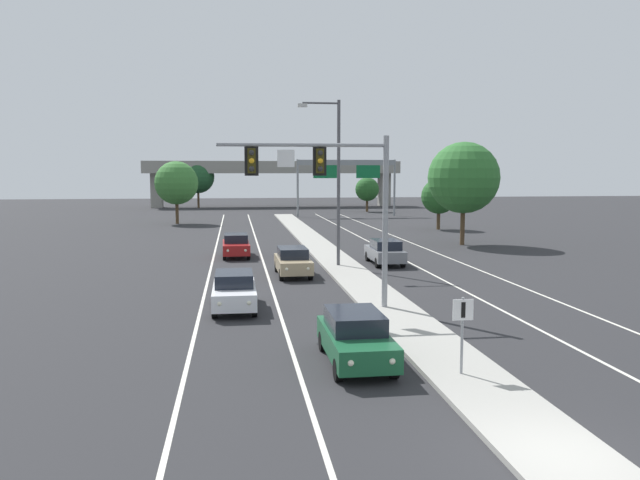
{
  "coord_description": "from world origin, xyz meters",
  "views": [
    {
      "loc": [
        -6.49,
        -11.25,
        5.85
      ],
      "look_at": [
        -3.2,
        12.67,
        3.2
      ],
      "focal_mm": 34.83,
      "sensor_mm": 36.0,
      "label": 1
    }
  ],
  "objects": [
    {
      "name": "tree_far_right_b",
      "position": [
        14.15,
        49.79,
        3.39
      ],
      "size": [
        3.59,
        3.59,
        5.2
      ],
      "color": "#4C3823",
      "rests_on": "ground"
    },
    {
      "name": "overhead_signal_mast",
      "position": [
        -2.48,
        14.07,
        5.32
      ],
      "size": [
        7.07,
        0.44,
        7.2
      ],
      "color": "gray",
      "rests_on": "median_island"
    },
    {
      "name": "lane_stripe_receding_center",
      "position": [
        4.7,
        25.0,
        0.0
      ],
      "size": [
        0.14,
        100.0,
        0.01
      ],
      "primitive_type": "cube",
      "color": "silver",
      "rests_on": "ground"
    },
    {
      "name": "tree_far_left_b",
      "position": [
        -12.41,
        92.62,
        5.04
      ],
      "size": [
        5.34,
        5.34,
        7.72
      ],
      "color": "#4C3823",
      "rests_on": "ground"
    },
    {
      "name": "tree_far_right_c",
      "position": [
        12.94,
        78.81,
        3.31
      ],
      "size": [
        3.51,
        3.51,
        5.08
      ],
      "color": "#4C3823",
      "rests_on": "ground"
    },
    {
      "name": "street_lamp_median",
      "position": [
        -0.44,
        26.08,
        5.79
      ],
      "size": [
        2.58,
        0.28,
        10.0
      ],
      "color": "#4C4C51",
      "rests_on": "median_island"
    },
    {
      "name": "overpass_bridge",
      "position": [
        0.0,
        93.83,
        5.78
      ],
      "size": [
        42.4,
        6.4,
        7.65
      ],
      "color": "gray",
      "rests_on": "ground"
    },
    {
      "name": "lane_stripe_oncoming_center",
      "position": [
        -4.7,
        25.0,
        0.0
      ],
      "size": [
        0.14,
        100.0,
        0.01
      ],
      "primitive_type": "cube",
      "color": "silver",
      "rests_on": "ground"
    },
    {
      "name": "tree_far_right_a",
      "position": [
        11.66,
        36.44,
        5.39
      ],
      "size": [
        5.71,
        5.71,
        8.26
      ],
      "color": "#4C3823",
      "rests_on": "ground"
    },
    {
      "name": "ground_plane",
      "position": [
        0.0,
        0.0,
        0.0
      ],
      "size": [
        260.0,
        260.0,
        0.0
      ],
      "primitive_type": "plane",
      "color": "#28282B"
    },
    {
      "name": "tree_far_left_a",
      "position": [
        -13.0,
        60.57,
        4.62
      ],
      "size": [
        4.89,
        4.89,
        7.08
      ],
      "color": "#4C3823",
      "rests_on": "ground"
    },
    {
      "name": "car_oncoming_green",
      "position": [
        -2.88,
        6.99,
        0.82
      ],
      "size": [
        1.83,
        4.47,
        1.58
      ],
      "color": "#195633",
      "rests_on": "ground"
    },
    {
      "name": "median_island",
      "position": [
        0.0,
        18.0,
        0.07
      ],
      "size": [
        2.4,
        110.0,
        0.15
      ],
      "primitive_type": "cube",
      "color": "#9E9B93",
      "rests_on": "ground"
    },
    {
      "name": "edge_stripe_right",
      "position": [
        8.0,
        25.0,
        0.0
      ],
      "size": [
        0.14,
        100.0,
        0.01
      ],
      "primitive_type": "cube",
      "color": "silver",
      "rests_on": "ground"
    },
    {
      "name": "car_oncoming_red",
      "position": [
        -6.45,
        31.77,
        0.82
      ],
      "size": [
        1.88,
        4.49,
        1.58
      ],
      "color": "maroon",
      "rests_on": "ground"
    },
    {
      "name": "car_oncoming_white",
      "position": [
        -6.57,
        15.13,
        0.82
      ],
      "size": [
        1.82,
        4.47,
        1.58
      ],
      "color": "silver",
      "rests_on": "ground"
    },
    {
      "name": "highway_sign_gantry",
      "position": [
        8.2,
        69.7,
        6.16
      ],
      "size": [
        13.28,
        0.42,
        7.5
      ],
      "color": "gray",
      "rests_on": "ground"
    },
    {
      "name": "edge_stripe_left",
      "position": [
        -8.0,
        25.0,
        0.0
      ],
      "size": [
        0.14,
        100.0,
        0.01
      ],
      "primitive_type": "cube",
      "color": "silver",
      "rests_on": "ground"
    },
    {
      "name": "car_oncoming_tan",
      "position": [
        -3.27,
        23.46,
        0.82
      ],
      "size": [
        1.87,
        4.49,
        1.58
      ],
      "color": "tan",
      "rests_on": "ground"
    },
    {
      "name": "median_sign_post",
      "position": [
        -0.18,
        5.15,
        1.59
      ],
      "size": [
        0.6,
        0.1,
        2.2
      ],
      "color": "gray",
      "rests_on": "median_island"
    },
    {
      "name": "car_receding_grey",
      "position": [
        2.93,
        26.93,
        0.82
      ],
      "size": [
        1.87,
        4.49,
        1.58
      ],
      "color": "slate",
      "rests_on": "ground"
    }
  ]
}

